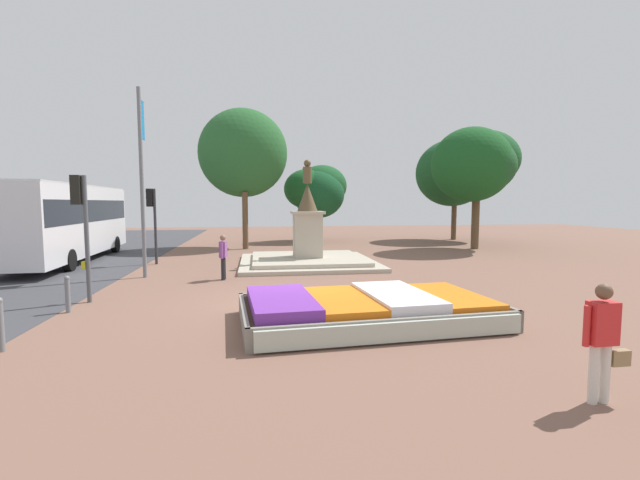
{
  "coord_description": "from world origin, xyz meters",
  "views": [
    {
      "loc": [
        -0.72,
        -11.63,
        2.79
      ],
      "look_at": [
        1.47,
        3.15,
        1.47
      ],
      "focal_mm": 24.0,
      "sensor_mm": 36.0,
      "label": 1
    }
  ],
  "objects_px": {
    "kerb_bollard_mid_b": "(68,293)",
    "flower_planter": "(367,310)",
    "city_bus": "(68,218)",
    "pedestrian_near_planter": "(223,254)",
    "traffic_light_far_corner": "(152,211)",
    "traffic_light_mid_block": "(81,215)",
    "banner_pole": "(142,178)",
    "pedestrian_with_handbag": "(603,336)",
    "kerb_bollard_mid_a": "(0,323)",
    "statue_monument": "(308,249)"
  },
  "relations": [
    {
      "from": "city_bus",
      "to": "banner_pole",
      "type": "bearing_deg",
      "value": -46.94
    },
    {
      "from": "flower_planter",
      "to": "kerb_bollard_mid_a",
      "type": "xyz_separation_m",
      "value": [
        -7.26,
        -0.89,
        0.23
      ]
    },
    {
      "from": "traffic_light_far_corner",
      "to": "pedestrian_near_planter",
      "type": "height_order",
      "value": "traffic_light_far_corner"
    },
    {
      "from": "flower_planter",
      "to": "statue_monument",
      "type": "distance_m",
      "value": 9.6
    },
    {
      "from": "statue_monument",
      "to": "pedestrian_with_handbag",
      "type": "bearing_deg",
      "value": -80.09
    },
    {
      "from": "statue_monument",
      "to": "kerb_bollard_mid_a",
      "type": "xyz_separation_m",
      "value": [
        -7.01,
        -10.47,
        -0.14
      ]
    },
    {
      "from": "statue_monument",
      "to": "city_bus",
      "type": "height_order",
      "value": "statue_monument"
    },
    {
      "from": "flower_planter",
      "to": "pedestrian_with_handbag",
      "type": "distance_m",
      "value": 4.93
    },
    {
      "from": "traffic_light_far_corner",
      "to": "city_bus",
      "type": "relative_size",
      "value": 0.3
    },
    {
      "from": "city_bus",
      "to": "kerb_bollard_mid_a",
      "type": "relative_size",
      "value": 10.87
    },
    {
      "from": "statue_monument",
      "to": "traffic_light_mid_block",
      "type": "distance_m",
      "value": 9.71
    },
    {
      "from": "pedestrian_with_handbag",
      "to": "kerb_bollard_mid_a",
      "type": "relative_size",
      "value": 1.63
    },
    {
      "from": "flower_planter",
      "to": "kerb_bollard_mid_b",
      "type": "height_order",
      "value": "kerb_bollard_mid_b"
    },
    {
      "from": "pedestrian_with_handbag",
      "to": "statue_monument",
      "type": "bearing_deg",
      "value": 99.91
    },
    {
      "from": "flower_planter",
      "to": "traffic_light_far_corner",
      "type": "xyz_separation_m",
      "value": [
        -7.12,
        10.57,
        2.08
      ]
    },
    {
      "from": "statue_monument",
      "to": "traffic_light_far_corner",
      "type": "relative_size",
      "value": 1.76
    },
    {
      "from": "banner_pole",
      "to": "kerb_bollard_mid_b",
      "type": "xyz_separation_m",
      "value": [
        -0.61,
        -5.11,
        -3.19
      ]
    },
    {
      "from": "flower_planter",
      "to": "traffic_light_far_corner",
      "type": "bearing_deg",
      "value": 123.97
    },
    {
      "from": "pedestrian_near_planter",
      "to": "traffic_light_far_corner",
      "type": "bearing_deg",
      "value": 127.51
    },
    {
      "from": "statue_monument",
      "to": "kerb_bollard_mid_b",
      "type": "relative_size",
      "value": 6.32
    },
    {
      "from": "traffic_light_far_corner",
      "to": "city_bus",
      "type": "distance_m",
      "value": 4.34
    },
    {
      "from": "traffic_light_mid_block",
      "to": "banner_pole",
      "type": "height_order",
      "value": "banner_pole"
    },
    {
      "from": "city_bus",
      "to": "pedestrian_near_planter",
      "type": "height_order",
      "value": "city_bus"
    },
    {
      "from": "statue_monument",
      "to": "traffic_light_mid_block",
      "type": "relative_size",
      "value": 1.7
    },
    {
      "from": "flower_planter",
      "to": "pedestrian_with_handbag",
      "type": "bearing_deg",
      "value": -63.36
    },
    {
      "from": "statue_monument",
      "to": "kerb_bollard_mid_a",
      "type": "relative_size",
      "value": 5.79
    },
    {
      "from": "flower_planter",
      "to": "city_bus",
      "type": "height_order",
      "value": "city_bus"
    },
    {
      "from": "flower_planter",
      "to": "traffic_light_far_corner",
      "type": "height_order",
      "value": "traffic_light_far_corner"
    },
    {
      "from": "flower_planter",
      "to": "pedestrian_with_handbag",
      "type": "relative_size",
      "value": 3.62
    },
    {
      "from": "statue_monument",
      "to": "city_bus",
      "type": "bearing_deg",
      "value": 167.68
    },
    {
      "from": "pedestrian_near_planter",
      "to": "banner_pole",
      "type": "bearing_deg",
      "value": 161.88
    },
    {
      "from": "pedestrian_with_handbag",
      "to": "banner_pole",
      "type": "bearing_deg",
      "value": 127.64
    },
    {
      "from": "statue_monument",
      "to": "traffic_light_far_corner",
      "type": "bearing_deg",
      "value": 171.82
    },
    {
      "from": "flower_planter",
      "to": "traffic_light_mid_block",
      "type": "xyz_separation_m",
      "value": [
        -7.26,
        3.1,
        2.13
      ]
    },
    {
      "from": "flower_planter",
      "to": "city_bus",
      "type": "bearing_deg",
      "value": 133.11
    },
    {
      "from": "traffic_light_mid_block",
      "to": "traffic_light_far_corner",
      "type": "bearing_deg",
      "value": 88.93
    },
    {
      "from": "traffic_light_mid_block",
      "to": "statue_monument",
      "type": "bearing_deg",
      "value": 42.73
    },
    {
      "from": "kerb_bollard_mid_b",
      "to": "flower_planter",
      "type": "bearing_deg",
      "value": -15.28
    },
    {
      "from": "flower_planter",
      "to": "city_bus",
      "type": "xyz_separation_m",
      "value": [
        -11.22,
        11.98,
        1.75
      ]
    },
    {
      "from": "pedestrian_with_handbag",
      "to": "kerb_bollard_mid_b",
      "type": "bearing_deg",
      "value": 146.1
    },
    {
      "from": "traffic_light_far_corner",
      "to": "flower_planter",
      "type": "bearing_deg",
      "value": -56.03
    },
    {
      "from": "city_bus",
      "to": "pedestrian_with_handbag",
      "type": "height_order",
      "value": "city_bus"
    },
    {
      "from": "traffic_light_mid_block",
      "to": "traffic_light_far_corner",
      "type": "relative_size",
      "value": 1.04
    },
    {
      "from": "flower_planter",
      "to": "pedestrian_with_handbag",
      "type": "height_order",
      "value": "pedestrian_with_handbag"
    },
    {
      "from": "city_bus",
      "to": "traffic_light_far_corner",
      "type": "bearing_deg",
      "value": -18.97
    },
    {
      "from": "flower_planter",
      "to": "traffic_light_mid_block",
      "type": "relative_size",
      "value": 1.73
    },
    {
      "from": "flower_planter",
      "to": "statue_monument",
      "type": "relative_size",
      "value": 1.02
    },
    {
      "from": "statue_monument",
      "to": "traffic_light_mid_block",
      "type": "height_order",
      "value": "statue_monument"
    },
    {
      "from": "statue_monument",
      "to": "traffic_light_far_corner",
      "type": "distance_m",
      "value": 7.16
    },
    {
      "from": "flower_planter",
      "to": "kerb_bollard_mid_b",
      "type": "xyz_separation_m",
      "value": [
        -7.26,
        1.98,
        0.19
      ]
    }
  ]
}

